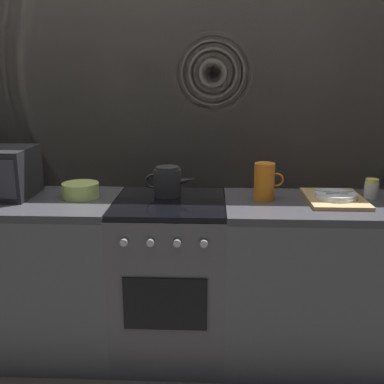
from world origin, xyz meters
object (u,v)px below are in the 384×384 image
stove_unit (171,278)px  mixing_bowl (81,190)px  spice_jar (371,188)px  kettle (168,182)px  dish_pile (335,198)px  pitcher (265,181)px

stove_unit → mixing_bowl: 0.70m
spice_jar → stove_unit: bearing=-174.0°
kettle → mixing_bowl: (-0.48, -0.05, -0.04)m
kettle → dish_pile: bearing=-4.3°
dish_pile → spice_jar: (0.22, 0.08, 0.03)m
stove_unit → mixing_bowl: size_ratio=4.50×
stove_unit → mixing_bowl: bearing=173.8°
stove_unit → dish_pile: 1.00m
stove_unit → kettle: size_ratio=3.16×
kettle → pitcher: size_ratio=1.42×
dish_pile → spice_jar: size_ratio=3.81×
stove_unit → kettle: (-0.02, 0.11, 0.53)m
pitcher → stove_unit: bearing=-174.1°
stove_unit → spice_jar: (1.10, 0.12, 0.50)m
mixing_bowl → dish_pile: bearing=-0.7°
stove_unit → spice_jar: bearing=6.0°
pitcher → spice_jar: pitcher is taller
stove_unit → pitcher: size_ratio=4.50×
mixing_bowl → stove_unit: bearing=-6.2°
mixing_bowl → pitcher: size_ratio=1.00×
stove_unit → dish_pile: bearing=2.4°
kettle → spice_jar: bearing=0.6°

